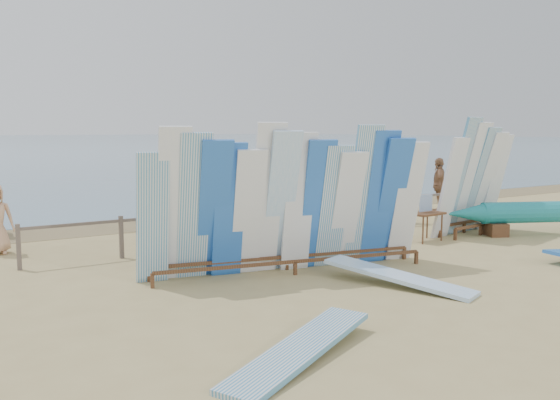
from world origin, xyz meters
TOP-DOWN VIEW (x-y plane):
  - ground at (0.00, 0.00)m, footprint 160.00×160.00m
  - wet_sand_strip at (0.00, 7.20)m, footprint 40.00×2.60m
  - fence at (0.00, 3.00)m, footprint 12.08×0.08m
  - main_surfboard_rack at (-1.64, 0.09)m, footprint 5.67×1.81m
  - side_surfboard_rack at (4.58, 1.05)m, footprint 2.67×1.06m
  - outrigger_canoe at (6.40, -0.12)m, footprint 5.76×2.95m
  - vendor_table at (2.83, 1.00)m, footprint 0.91×0.68m
  - flat_board_e at (-3.86, -3.55)m, footprint 2.67×1.68m
  - flat_board_a at (-0.60, -1.74)m, footprint 1.51×2.71m
  - beach_chair_left at (-0.44, 3.91)m, footprint 0.67×0.69m
  - beach_chair_right at (1.87, 4.15)m, footprint 0.63×0.64m
  - stroller at (1.00, 3.62)m, footprint 0.59×0.80m
  - beachgoer_extra_0 at (8.02, 4.32)m, footprint 1.11×0.98m
  - beachgoer_5 at (1.19, 6.14)m, footprint 1.19×1.47m
  - beachgoer_6 at (1.94, 4.37)m, footprint 0.80×0.46m
  - beachgoer_8 at (4.26, 3.60)m, footprint 0.96×0.87m
  - beachgoer_7 at (4.47, 5.42)m, footprint 0.64×0.53m
  - beachgoer_2 at (-2.63, 5.05)m, footprint 0.89×0.86m
  - beachgoer_3 at (-1.43, 5.39)m, footprint 1.10×0.59m
  - beachgoer_9 at (5.83, 6.73)m, footprint 0.52×1.07m
  - beachgoer_10 at (6.77, 4.29)m, footprint 1.04×1.08m
  - beachgoer_4 at (0.05, 4.67)m, footprint 0.57×1.02m

SIDE VIEW (x-z plane):
  - ground at x=0.00m, z-range 0.00..0.00m
  - wet_sand_strip at x=0.00m, z-range -0.01..0.01m
  - flat_board_e at x=-3.86m, z-range -0.12..0.12m
  - flat_board_a at x=-0.60m, z-range -0.17..0.17m
  - beach_chair_left at x=-0.44m, z-range -0.18..0.67m
  - beach_chair_right at x=1.87m, z-range -0.18..0.70m
  - vendor_table at x=2.83m, z-range -0.19..0.94m
  - stroller at x=1.00m, z-range -0.10..0.93m
  - outrigger_canoe at x=6.40m, z-range 0.12..0.99m
  - fence at x=0.00m, z-range 0.18..1.08m
  - beachgoer_7 at x=4.47m, z-range 0.00..1.53m
  - beachgoer_6 at x=1.94m, z-range 0.00..1.54m
  - beachgoer_5 at x=1.19m, z-range 0.00..1.56m
  - beachgoer_9 at x=5.83m, z-range 0.00..1.61m
  - beachgoer_3 at x=-1.43m, z-range 0.00..1.61m
  - beachgoer_extra_0 at x=8.02m, z-range 0.00..1.63m
  - beachgoer_4 at x=0.05m, z-range 0.00..1.64m
  - beachgoer_2 at x=-2.63m, z-range 0.00..1.73m
  - beachgoer_10 at x=6.77m, z-range 0.00..1.78m
  - beachgoer_8 at x=4.26m, z-range 0.00..1.81m
  - main_surfboard_rack at x=-1.64m, z-range -0.15..2.68m
  - side_surfboard_rack at x=4.58m, z-range -0.16..2.84m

